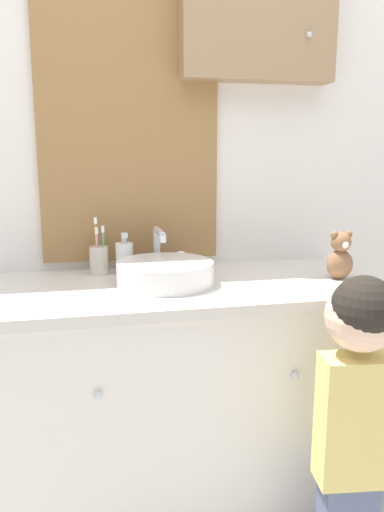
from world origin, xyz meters
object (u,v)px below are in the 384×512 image
(child_figure, at_px, (356,394))
(teddy_bear, at_px, (340,256))
(soap_dispenser, at_px, (125,258))
(toothbrush_holder, at_px, (99,259))
(sink_basin, at_px, (166,271))

(child_figure, height_order, teddy_bear, teddy_bear)
(teddy_bear, bearing_deg, child_figure, -110.76)
(soap_dispenser, xyz_separation_m, teddy_bear, (0.70, -0.22, 0.02))
(toothbrush_holder, distance_m, soap_dispenser, 0.09)
(child_figure, bearing_deg, toothbrush_holder, 135.74)
(sink_basin, relative_size, child_figure, 0.40)
(toothbrush_holder, relative_size, child_figure, 0.21)
(toothbrush_holder, distance_m, child_figure, 0.94)
(sink_basin, distance_m, teddy_bear, 0.59)
(soap_dispenser, height_order, teddy_bear, teddy_bear)
(soap_dispenser, height_order, child_figure, soap_dispenser)
(soap_dispenser, distance_m, teddy_bear, 0.74)
(toothbrush_holder, relative_size, soap_dispenser, 1.35)
(toothbrush_holder, xyz_separation_m, soap_dispenser, (0.09, -0.01, 0.00))
(soap_dispenser, xyz_separation_m, child_figure, (0.56, -0.62, -0.27))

